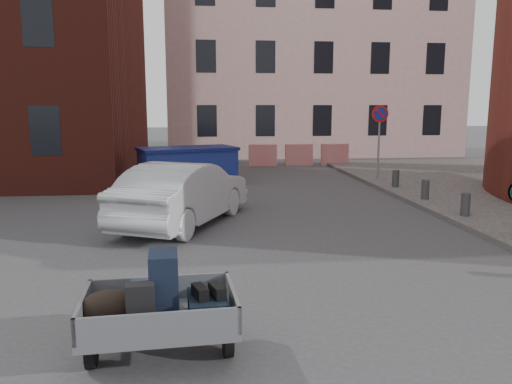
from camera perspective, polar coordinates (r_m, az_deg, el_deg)
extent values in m
plane|color=#38383A|center=(8.24, -3.83, -9.58)|extent=(120.00, 120.00, 0.00)
cube|color=#BD9291|center=(30.73, 5.95, 17.69)|extent=(16.00, 8.00, 14.00)
cylinder|color=gray|center=(18.43, 13.85, 5.41)|extent=(0.07, 0.07, 2.60)
cylinder|color=red|center=(18.36, 14.00, 8.67)|extent=(0.60, 0.03, 0.60)
cylinder|color=navy|center=(18.35, 14.02, 8.67)|extent=(0.44, 0.03, 0.44)
cylinder|color=#3A3A3D|center=(13.03, 22.82, -1.31)|extent=(0.22, 0.22, 0.55)
cylinder|color=#3A3A3D|center=(14.96, 18.77, 0.27)|extent=(0.22, 0.22, 0.55)
cylinder|color=#3A3A3D|center=(16.96, 15.66, 1.49)|extent=(0.22, 0.22, 0.55)
cube|color=red|center=(23.05, 0.78, 4.21)|extent=(1.30, 0.18, 1.00)
cube|color=red|center=(23.31, 4.94, 4.24)|extent=(1.30, 0.18, 1.00)
cube|color=red|center=(23.70, 8.99, 4.24)|extent=(1.30, 0.18, 1.00)
cylinder|color=black|center=(5.76, -18.29, -16.53)|extent=(0.13, 0.45, 0.44)
cylinder|color=black|center=(5.72, -3.27, -16.20)|extent=(0.13, 0.45, 0.44)
cube|color=slate|center=(5.59, -10.88, -14.29)|extent=(1.67, 1.20, 0.08)
cube|color=slate|center=(5.60, -19.15, -12.65)|extent=(0.11, 1.10, 0.28)
cube|color=slate|center=(5.56, -2.69, -12.26)|extent=(0.11, 1.10, 0.28)
cube|color=slate|center=(6.02, -10.87, -10.68)|extent=(1.60, 0.14, 0.28)
cube|color=slate|center=(5.04, -11.03, -14.86)|extent=(1.60, 0.14, 0.28)
cube|color=slate|center=(6.45, -10.75, -11.54)|extent=(0.13, 0.70, 0.06)
cube|color=black|center=(5.49, -10.47, -10.35)|extent=(0.33, 0.47, 0.70)
cube|color=black|center=(5.45, -5.55, -12.95)|extent=(0.44, 0.62, 0.25)
ellipsoid|color=black|center=(5.50, -16.30, -12.47)|extent=(0.62, 0.40, 0.36)
cube|color=black|center=(5.26, -13.03, -12.64)|extent=(0.29, 0.20, 0.48)
ellipsoid|color=blue|center=(5.86, -11.38, -11.49)|extent=(0.38, 0.32, 0.24)
cube|color=black|center=(5.32, -6.42, -11.30)|extent=(0.19, 0.29, 0.13)
cube|color=black|center=(5.34, -4.45, -11.22)|extent=(0.19, 0.29, 0.13)
cube|color=navy|center=(17.30, -7.81, 2.69)|extent=(3.46, 2.47, 1.25)
cube|color=navy|center=(17.23, -7.87, 4.93)|extent=(3.59, 2.60, 0.10)
imported|color=#B5B7BD|center=(11.69, -8.23, -0.15)|extent=(3.27, 4.69, 1.47)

